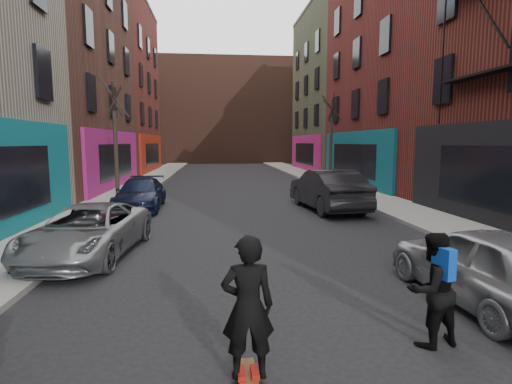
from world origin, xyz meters
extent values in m
cube|color=gray|center=(-6.25, 30.00, 0.07)|extent=(2.50, 84.00, 0.13)
cube|color=gray|center=(6.25, 30.00, 0.07)|extent=(2.50, 84.00, 0.13)
cube|color=#47281E|center=(0.00, 56.00, 7.00)|extent=(40.00, 10.00, 14.00)
imported|color=gray|center=(-4.60, 8.11, 0.64)|extent=(2.57, 4.78, 1.27)
imported|color=black|center=(-4.60, 15.20, 0.65)|extent=(1.91, 4.50, 1.29)
imported|color=#9B9EA3|center=(3.20, 4.32, 0.71)|extent=(1.88, 4.22, 1.41)
imported|color=black|center=(3.20, 14.21, 0.85)|extent=(2.28, 5.30, 1.70)
cube|color=brown|center=(-1.11, 2.44, 0.05)|extent=(0.24, 0.80, 0.10)
imported|color=black|center=(-1.11, 2.44, 0.94)|extent=(0.62, 0.42, 1.69)
imported|color=black|center=(1.49, 3.10, 0.80)|extent=(0.90, 0.77, 1.60)
cube|color=#0D40BA|center=(1.53, 2.93, 1.23)|extent=(0.21, 0.32, 0.42)
camera|label=1|loc=(-1.47, -1.91, 2.82)|focal=28.00mm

